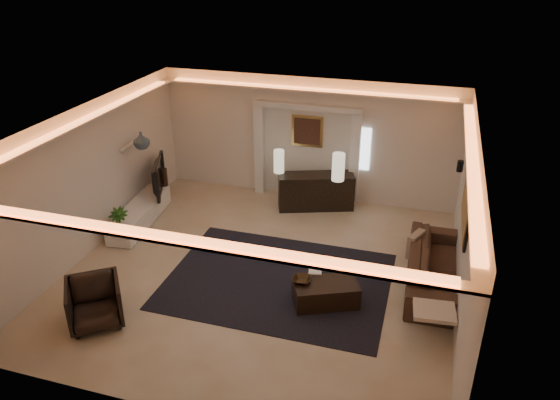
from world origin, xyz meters
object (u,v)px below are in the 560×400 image
(coffee_table, at_px, (326,293))
(armchair, at_px, (95,303))
(console, at_px, (316,192))
(sofa, at_px, (436,267))

(coffee_table, bearing_deg, armchair, -179.79)
(coffee_table, bearing_deg, console, 81.73)
(sofa, bearing_deg, coffee_table, 120.89)
(console, relative_size, armchair, 2.03)
(sofa, distance_m, armchair, 5.89)
(console, bearing_deg, sofa, -60.32)
(console, height_order, sofa, console)
(console, bearing_deg, coffee_table, -93.69)
(console, relative_size, coffee_table, 1.59)
(sofa, height_order, armchair, armchair)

